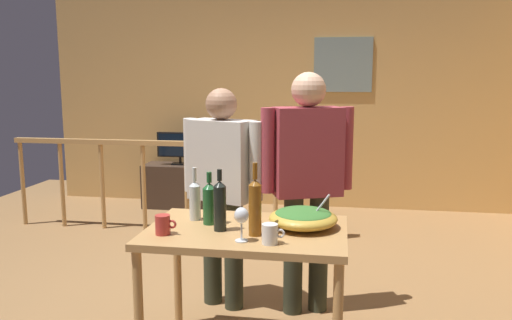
{
  "coord_description": "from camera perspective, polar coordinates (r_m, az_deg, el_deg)",
  "views": [
    {
      "loc": [
        0.78,
        -3.5,
        1.6
      ],
      "look_at": [
        0.28,
        -0.5,
        1.1
      ],
      "focal_mm": 35.75,
      "sensor_mm": 36.0,
      "label": 1
    }
  ],
  "objects": [
    {
      "name": "ground_plane",
      "position": [
        3.93,
        -2.91,
        -14.79
      ],
      "size": [
        7.45,
        7.45,
        0.0
      ],
      "primitive_type": "plane",
      "color": "olive"
    },
    {
      "name": "back_wall",
      "position": [
        6.35,
        2.41,
        7.22
      ],
      "size": [
        5.73,
        0.1,
        2.74
      ],
      "primitive_type": "cube",
      "color": "tan",
      "rests_on": "ground_plane"
    },
    {
      "name": "framed_picture",
      "position": [
        6.24,
        9.71,
        10.46
      ],
      "size": [
        0.69,
        0.03,
        0.64
      ],
      "primitive_type": "cube",
      "color": "gray"
    },
    {
      "name": "stair_railing",
      "position": [
        5.19,
        -5.44,
        -1.6
      ],
      "size": [
        3.32,
        0.1,
        1.01
      ],
      "color": "#B2844C",
      "rests_on": "ground_plane"
    },
    {
      "name": "tv_console",
      "position": [
        6.39,
        -8.4,
        -2.86
      ],
      "size": [
        0.9,
        0.4,
        0.53
      ],
      "primitive_type": "cube",
      "color": "#38281E",
      "rests_on": "ground_plane"
    },
    {
      "name": "flat_screen_tv",
      "position": [
        6.27,
        -8.59,
        1.61
      ],
      "size": [
        0.54,
        0.12,
        0.4
      ],
      "color": "black",
      "rests_on": "tv_console"
    },
    {
      "name": "serving_table",
      "position": [
        2.87,
        -1.1,
        -9.46
      ],
      "size": [
        1.1,
        0.72,
        0.77
      ],
      "color": "#B2844C",
      "rests_on": "ground_plane"
    },
    {
      "name": "salad_bowl",
      "position": [
        2.86,
        5.29,
        -6.39
      ],
      "size": [
        0.38,
        0.38,
        0.2
      ],
      "color": "gold",
      "rests_on": "serving_table"
    },
    {
      "name": "wine_glass",
      "position": [
        2.59,
        -1.64,
        -6.39
      ],
      "size": [
        0.07,
        0.07,
        0.18
      ],
      "color": "silver",
      "rests_on": "serving_table"
    },
    {
      "name": "wine_bottle_green",
      "position": [
        2.91,
        -5.23,
        -4.75
      ],
      "size": [
        0.08,
        0.08,
        0.3
      ],
      "color": "#1E5628",
      "rests_on": "serving_table"
    },
    {
      "name": "wine_bottle_amber",
      "position": [
        2.68,
        -0.11,
        -5.17
      ],
      "size": [
        0.07,
        0.07,
        0.39
      ],
      "color": "brown",
      "rests_on": "serving_table"
    },
    {
      "name": "wine_bottle_dark",
      "position": [
        2.78,
        -4.07,
        -5.02
      ],
      "size": [
        0.07,
        0.07,
        0.34
      ],
      "color": "black",
      "rests_on": "serving_table"
    },
    {
      "name": "wine_bottle_clear",
      "position": [
        3.0,
        -6.85,
        -4.38
      ],
      "size": [
        0.07,
        0.07,
        0.31
      ],
      "color": "silver",
      "rests_on": "serving_table"
    },
    {
      "name": "mug_white",
      "position": [
        2.58,
        1.61,
        -8.27
      ],
      "size": [
        0.12,
        0.08,
        0.1
      ],
      "color": "white",
      "rests_on": "serving_table"
    },
    {
      "name": "mug_red",
      "position": [
        2.77,
        -10.35,
        -7.14
      ],
      "size": [
        0.12,
        0.08,
        0.11
      ],
      "color": "#B7332D",
      "rests_on": "serving_table"
    },
    {
      "name": "person_standing_left",
      "position": [
        3.49,
        -3.81,
        -2.25
      ],
      "size": [
        0.59,
        0.36,
        1.53
      ],
      "rotation": [
        0.0,
        0.0,
        2.77
      ],
      "color": "#2D3323",
      "rests_on": "ground_plane"
    },
    {
      "name": "person_standing_right",
      "position": [
        3.39,
        5.75,
        -1.4
      ],
      "size": [
        0.59,
        0.36,
        1.63
      ],
      "rotation": [
        0.0,
        0.0,
        3.51
      ],
      "color": "#2D3323",
      "rests_on": "ground_plane"
    }
  ]
}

